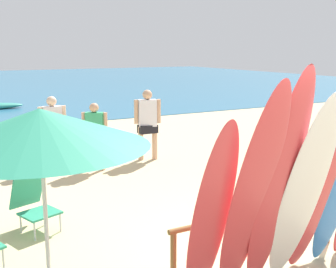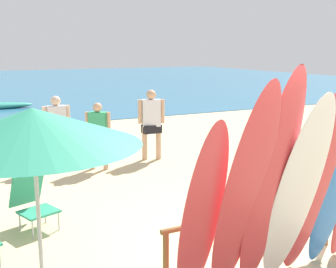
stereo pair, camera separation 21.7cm
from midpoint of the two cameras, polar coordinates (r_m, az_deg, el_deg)
name	(u,v)px [view 1 (the left image)]	position (r m, az deg, el deg)	size (l,w,h in m)	color
ground	(36,114)	(18.32, -17.71, 2.59)	(60.00, 60.00, 0.00)	#D3BC8C
surfboard_rack	(260,222)	(5.43, 11.16, -11.54)	(2.57, 0.07, 0.72)	brown
surfboard_red_0	(211,216)	(4.28, 4.38, -10.97)	(0.47, 0.06, 2.09)	#D13D42
surfboard_red_1	(252,196)	(4.33, 9.84, -8.22)	(0.52, 0.06, 2.50)	#D13D42
surfboard_red_2	(278,186)	(4.50, 13.25, -6.81)	(0.48, 0.06, 2.60)	#D13D42
surfboard_white_3	(303,193)	(4.77, 16.50, -7.58)	(0.56, 0.07, 2.35)	white
surfboard_red_4	(320,182)	(5.05, 18.64, -6.16)	(0.54, 0.07, 2.42)	#D13D42
beachgoer_midbeach	(148,120)	(10.13, -3.38, 1.92)	(0.62, 0.33, 1.69)	tan
beachgoer_strolling	(95,132)	(9.40, -10.46, 0.30)	(0.50, 0.36, 1.50)	tan
beachgoer_photographing	(53,127)	(9.81, -15.84, 0.93)	(0.61, 0.26, 1.62)	beige
beach_chair_striped	(33,202)	(6.67, -18.59, -8.61)	(0.70, 0.80, 0.83)	#B7B7BC
beach_umbrella	(40,128)	(4.46, -18.15, 0.79)	(2.22, 2.22, 2.06)	silver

